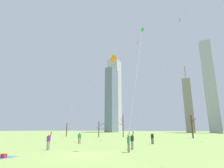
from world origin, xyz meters
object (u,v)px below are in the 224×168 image
(bystander_far_off_by_trees, at_px, (79,137))
(bystander_strolling_midfield, at_px, (152,138))
(kite_flyer_foreground_right_orange, at_px, (57,130))
(kite_flyer_far_back_red, at_px, (145,114))
(picnic_spot, at_px, (3,156))
(bare_tree_leftmost, at_px, (192,126))
(kite_flyer_midfield_left_green, at_px, (131,123))
(distant_kite_low_near_trees_pink, at_px, (137,51))
(bare_tree_far_right_edge, at_px, (123,125))
(bare_tree_rightmost, at_px, (99,129))
(distant_kite_high_overhead_teal, at_px, (181,28))
(distant_kite_drifting_left_purple, at_px, (61,2))
(bare_tree_right_of_center, at_px, (67,129))

(bystander_far_off_by_trees, bearing_deg, bystander_strolling_midfield, 19.49)
(kite_flyer_foreground_right_orange, bearing_deg, kite_flyer_far_back_red, 17.33)
(picnic_spot, bearing_deg, bare_tree_leftmost, 70.92)
(kite_flyer_midfield_left_green, distance_m, distant_kite_low_near_trees_pink, 24.33)
(kite_flyer_midfield_left_green, height_order, distant_kite_low_near_trees_pink, distant_kite_low_near_trees_pink)
(bare_tree_far_right_edge, relative_size, bare_tree_rightmost, 1.44)
(kite_flyer_foreground_right_orange, xyz_separation_m, distant_kite_high_overhead_teal, (12.88, 22.54, 21.46))
(kite_flyer_midfield_left_green, height_order, bystander_far_off_by_trees, kite_flyer_midfield_left_green)
(kite_flyer_far_back_red, height_order, kite_flyer_midfield_left_green, kite_flyer_far_back_red)
(kite_flyer_far_back_red, xyz_separation_m, distant_kite_drifting_left_purple, (-16.30, 4.79, 21.96))
(kite_flyer_foreground_right_orange, relative_size, bare_tree_far_right_edge, 1.70)
(bystander_far_off_by_trees, bearing_deg, kite_flyer_far_back_red, -25.90)
(kite_flyer_foreground_right_orange, relative_size, kite_flyer_midfield_left_green, 0.58)
(kite_flyer_far_back_red, height_order, distant_kite_low_near_trees_pink, distant_kite_low_near_trees_pink)
(distant_kite_high_overhead_teal, bearing_deg, distant_kite_drifting_left_purple, -143.64)
(kite_flyer_foreground_right_orange, xyz_separation_m, bystander_strolling_midfield, (7.59, 11.86, -1.08))
(picnic_spot, bearing_deg, bare_tree_far_right_edge, 96.24)
(kite_flyer_far_back_red, bearing_deg, distant_kite_high_overhead_teal, 78.33)
(kite_flyer_far_back_red, bearing_deg, distant_kite_low_near_trees_pink, 106.66)
(bystander_strolling_midfield, distance_m, distant_kite_low_near_trees_pink, 19.98)
(distant_kite_drifting_left_purple, relative_size, bare_tree_leftmost, 5.22)
(kite_flyer_far_back_red, bearing_deg, distant_kite_drifting_left_purple, 163.63)
(kite_flyer_foreground_right_orange, relative_size, bare_tree_rightmost, 2.45)
(distant_kite_drifting_left_purple, height_order, bare_tree_far_right_edge, distant_kite_drifting_left_purple)
(distant_kite_high_overhead_teal, distance_m, bare_tree_rightmost, 32.41)
(picnic_spot, height_order, bare_tree_right_of_center, bare_tree_right_of_center)
(picnic_spot, xyz_separation_m, bare_tree_leftmost, (13.25, 38.32, 2.80))
(distant_kite_drifting_left_purple, distance_m, bare_tree_leftmost, 39.61)
(kite_flyer_far_back_red, xyz_separation_m, picnic_spot, (-9.03, -8.33, -3.50))
(kite_flyer_midfield_left_green, bearing_deg, bystander_strolling_midfield, 89.51)
(bare_tree_rightmost, bearing_deg, distant_kite_low_near_trees_pink, -34.90)
(kite_flyer_foreground_right_orange, distance_m, kite_flyer_midfield_left_green, 7.83)
(distant_kite_low_near_trees_pink, xyz_separation_m, picnic_spot, (-3.86, -25.60, -18.62))
(bystander_far_off_by_trees, xyz_separation_m, bystander_strolling_midfield, (10.18, 3.60, 0.00))
(kite_flyer_foreground_right_orange, distance_m, bystander_strolling_midfield, 14.13)
(picnic_spot, distance_m, bare_tree_far_right_edge, 38.01)
(kite_flyer_midfield_left_green, distance_m, picnic_spot, 11.22)
(kite_flyer_foreground_right_orange, relative_size, kite_flyer_far_back_red, 0.54)
(kite_flyer_midfield_left_green, distance_m, bystander_strolling_midfield, 9.93)
(bystander_far_off_by_trees, bearing_deg, picnic_spot, -80.39)
(kite_flyer_midfield_left_green, bearing_deg, kite_flyer_far_back_red, 26.73)
(distant_kite_low_near_trees_pink, xyz_separation_m, bare_tree_far_right_edge, (-7.98, 12.07, -15.62))
(kite_flyer_foreground_right_orange, distance_m, kite_flyer_far_back_red, 9.34)
(distant_kite_drifting_left_purple, xyz_separation_m, bare_tree_far_right_edge, (3.15, 24.55, -22.46))
(kite_flyer_midfield_left_green, distance_m, bare_tree_far_right_edge, 32.25)
(bystander_strolling_midfield, relative_size, bare_tree_rightmost, 0.39)
(distant_kite_drifting_left_purple, bearing_deg, bare_tree_far_right_edge, 82.69)
(bystander_far_off_by_trees, height_order, distant_kite_drifting_left_purple, distant_kite_drifting_left_purple)
(kite_flyer_foreground_right_orange, height_order, bare_tree_far_right_edge, kite_flyer_foreground_right_orange)
(bystander_strolling_midfield, height_order, distant_kite_low_near_trees_pink, distant_kite_low_near_trees_pink)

